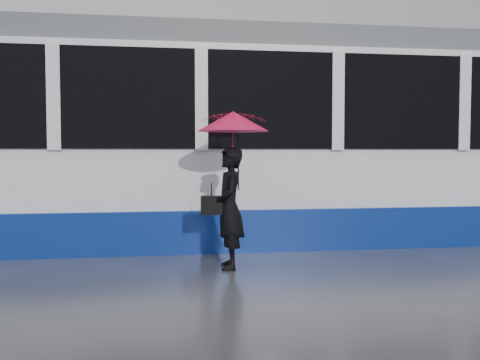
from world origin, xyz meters
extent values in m
plane|color=#29292E|center=(0.00, 0.00, 0.00)|extent=(90.00, 90.00, 0.00)
cube|color=#3F3D38|center=(0.00, 1.78, 0.01)|extent=(34.00, 0.07, 0.02)
cube|color=#3F3D38|center=(0.00, 3.22, 0.01)|extent=(34.00, 0.07, 0.02)
cube|color=white|center=(-1.47, 2.50, 1.52)|extent=(24.00, 2.40, 2.95)
cube|color=navy|center=(-1.47, 2.50, 0.31)|extent=(24.00, 2.56, 0.62)
cube|color=black|center=(-1.47, 2.50, 2.20)|extent=(23.00, 2.48, 1.40)
cube|color=#525559|center=(-1.47, 2.50, 3.17)|extent=(23.60, 2.20, 0.35)
imported|color=black|center=(0.30, 0.27, 0.76)|extent=(0.37, 0.56, 1.52)
imported|color=#FF1575|center=(0.35, 0.27, 1.60)|extent=(0.84, 0.86, 0.76)
cone|color=#FF1575|center=(0.35, 0.27, 1.83)|extent=(0.91, 0.91, 0.25)
cylinder|color=black|center=(0.35, 0.27, 1.98)|extent=(0.01, 0.01, 0.06)
cylinder|color=black|center=(0.41, 0.29, 1.31)|extent=(0.02, 0.02, 0.66)
cube|color=black|center=(0.08, 0.29, 0.79)|extent=(0.27, 0.12, 0.23)
cylinder|color=black|center=(0.08, 0.29, 1.00)|extent=(0.01, 0.01, 0.18)
camera|label=1|loc=(-0.57, -6.29, 1.45)|focal=40.00mm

